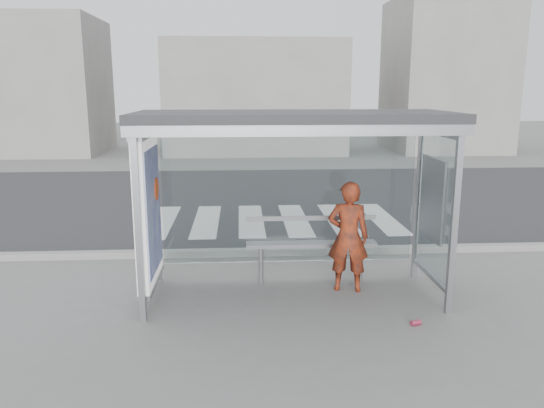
{
  "coord_description": "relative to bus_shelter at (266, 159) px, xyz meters",
  "views": [
    {
      "loc": [
        -0.74,
        -7.12,
        2.93
      ],
      "look_at": [
        -0.29,
        0.2,
        1.32
      ],
      "focal_mm": 35.0,
      "sensor_mm": 36.0,
      "label": 1
    }
  ],
  "objects": [
    {
      "name": "ground",
      "position": [
        0.37,
        -0.06,
        -1.98
      ],
      "size": [
        80.0,
        80.0,
        0.0
      ],
      "primitive_type": "plane",
      "color": "slate",
      "rests_on": "ground"
    },
    {
      "name": "road",
      "position": [
        0.37,
        6.94,
        -1.98
      ],
      "size": [
        30.0,
        10.0,
        0.01
      ],
      "primitive_type": "cube",
      "color": "#2D2D30",
      "rests_on": "ground"
    },
    {
      "name": "curb",
      "position": [
        0.37,
        1.89,
        -1.92
      ],
      "size": [
        30.0,
        0.18,
        0.12
      ],
      "primitive_type": "cube",
      "color": "gray",
      "rests_on": "ground"
    },
    {
      "name": "crosswalk",
      "position": [
        0.37,
        4.44,
        -1.98
      ],
      "size": [
        5.55,
        3.0,
        0.0
      ],
      "color": "silver",
      "rests_on": "ground"
    },
    {
      "name": "bus_shelter",
      "position": [
        0.0,
        0.0,
        0.0
      ],
      "size": [
        4.25,
        1.65,
        2.62
      ],
      "color": "gray",
      "rests_on": "ground"
    },
    {
      "name": "building_left",
      "position": [
        -9.63,
        17.94,
        1.02
      ],
      "size": [
        6.0,
        5.0,
        6.0
      ],
      "primitive_type": "cube",
      "color": "gray",
      "rests_on": "ground"
    },
    {
      "name": "building_center",
      "position": [
        0.37,
        17.94,
        0.52
      ],
      "size": [
        8.0,
        5.0,
        5.0
      ],
      "primitive_type": "cube",
      "color": "gray",
      "rests_on": "ground"
    },
    {
      "name": "building_right",
      "position": [
        9.37,
        17.94,
        1.52
      ],
      "size": [
        5.0,
        5.0,
        7.0
      ],
      "primitive_type": "cube",
      "color": "gray",
      "rests_on": "ground"
    },
    {
      "name": "person",
      "position": [
        1.19,
        0.15,
        -1.16
      ],
      "size": [
        0.67,
        0.51,
        1.64
      ],
      "primitive_type": "imported",
      "rotation": [
        0.0,
        0.0,
        2.93
      ],
      "color": "orange",
      "rests_on": "ground"
    },
    {
      "name": "bench",
      "position": [
        0.71,
        0.52,
        -1.38
      ],
      "size": [
        1.98,
        0.24,
        1.02
      ],
      "color": "slate",
      "rests_on": "ground"
    },
    {
      "name": "soda_can",
      "position": [
        1.83,
        -1.11,
        -1.95
      ],
      "size": [
        0.14,
        0.1,
        0.07
      ],
      "primitive_type": "cylinder",
      "rotation": [
        0.0,
        1.57,
        0.24
      ],
      "color": "#D83F64",
      "rests_on": "ground"
    }
  ]
}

